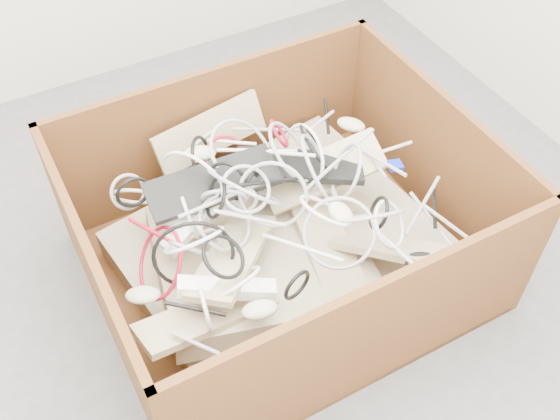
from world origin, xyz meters
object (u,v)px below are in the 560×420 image
cardboard_box (278,248)px  power_strip_left (201,212)px  vga_plug (395,166)px  power_strip_right (227,288)px

cardboard_box → power_strip_left: bearing=161.7°
power_strip_left → vga_plug: 0.65m
cardboard_box → vga_plug: bearing=-6.2°
power_strip_left → power_strip_right: size_ratio=1.12×
vga_plug → power_strip_right: bearing=-157.5°
power_strip_right → power_strip_left: bearing=104.9°
cardboard_box → power_strip_left: size_ratio=3.91×
power_strip_left → vga_plug: size_ratio=7.00×
cardboard_box → power_strip_right: (-0.27, -0.19, 0.19)m
power_strip_left → vga_plug: bearing=-31.6°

